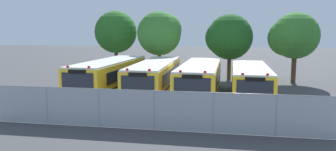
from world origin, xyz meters
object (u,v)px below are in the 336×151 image
Objects in this scene: school_bus_1 at (155,77)px; traffic_cone at (143,120)px; tree_3 at (292,37)px; school_bus_0 at (110,76)px; tree_2 at (228,37)px; tree_0 at (116,33)px; school_bus_3 at (250,81)px; tree_1 at (161,32)px; school_bus_2 at (200,79)px.

school_bus_1 is 23.38× the size of traffic_cone.
tree_3 is 13.80× the size of traffic_cone.
school_bus_0 is 1.63× the size of tree_2.
school_bus_0 is 1.54× the size of tree_0.
school_bus_0 reaches higher than school_bus_3.
tree_0 reaches higher than school_bus_1.
tree_1 reaches higher than tree_3.
traffic_cone is (-5.89, -7.45, -1.08)m from school_bus_3.
school_bus_3 is 20.78× the size of traffic_cone.
tree_2 is 0.99× the size of tree_3.
traffic_cone is (1.97, -14.66, -4.47)m from tree_1.
school_bus_0 is at bearing 121.38° from traffic_cone.
school_bus_1 is 1.13× the size of school_bus_3.
school_bus_2 is 3.51m from school_bus_3.
school_bus_1 is at bearing -172.97° from school_bus_0.
tree_0 is at bearing 113.50° from traffic_cone.
school_bus_2 is 1.10× the size of school_bus_3.
school_bus_1 is at bearing 97.27° from traffic_cone.
traffic_cone is at bearing 52.82° from school_bus_3.
tree_3 is (7.78, 8.39, 2.95)m from school_bus_2.
school_bus_1 is 7.61m from traffic_cone.
school_bus_1 is at bearing -119.64° from tree_2.
school_bus_3 is at bearing -80.14° from tree_2.
tree_2 is (8.64, 9.53, 2.77)m from school_bus_0.
tree_1 reaches higher than school_bus_0.
tree_0 reaches higher than school_bus_0.
school_bus_1 is at bearing 1.06° from school_bus_3.
tree_3 is at bearing 57.35° from traffic_cone.
school_bus_0 is 9.85m from tree_0.
school_bus_0 is at bearing 2.91° from school_bus_3.
tree_1 is 1.03× the size of tree_3.
tree_3 reaches higher than school_bus_1.
school_bus_3 is 15.86m from tree_0.
tree_0 is at bearing -32.62° from school_bus_3.
school_bus_0 is at bearing -73.57° from tree_0.
school_bus_0 is 6.75m from school_bus_2.
school_bus_0 is 1.57× the size of tree_1.
school_bus_2 is at bearing 178.80° from school_bus_1.
tree_3 is at bearing -115.74° from school_bus_3.
school_bus_0 is 8.53m from tree_1.
tree_3 reaches higher than tree_2.
school_bus_0 is 0.95× the size of school_bus_1.
tree_1 is at bearing -174.28° from tree_3.
school_bus_0 is at bearing -132.20° from tree_2.
tree_3 is (4.28, 8.42, 3.02)m from school_bus_3.
tree_1 reaches higher than tree_2.
school_bus_2 is 22.78× the size of traffic_cone.
tree_1 is at bearing -162.17° from tree_2.
tree_1 is at bearing -105.97° from school_bus_0.
school_bus_2 reaches higher than school_bus_3.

